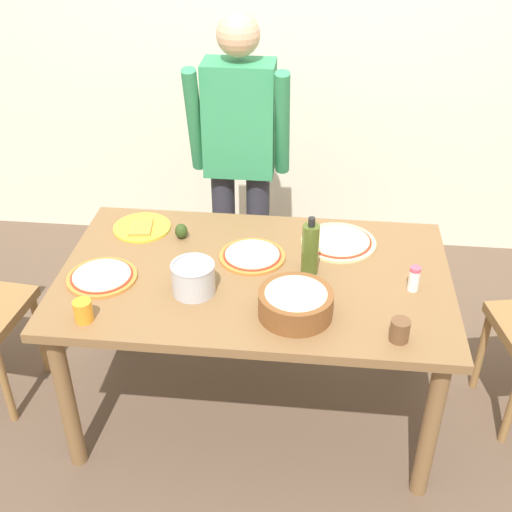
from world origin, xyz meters
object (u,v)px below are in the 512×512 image
object	(u,v)px
pizza_second_cooked	(252,256)
steel_pot	(193,278)
person_cook	(240,155)
salt_shaker	(414,279)
pizza_cooked_on_tray	(102,277)
plate_with_slice	(142,227)
cup_small_brown	(400,330)
olive_oil_bottle	(310,249)
avocado	(181,231)
pizza_raw_on_board	(339,242)
popcorn_bowl	(296,301)
cup_orange	(83,311)
dining_table	(255,291)

from	to	relation	value
pizza_second_cooked	steel_pot	xyz separation A→B (m)	(-0.20, -0.27, 0.06)
person_cook	salt_shaker	size ratio (longest dim) A/B	15.28
pizza_cooked_on_tray	plate_with_slice	size ratio (longest dim) A/B	1.09
person_cook	plate_with_slice	size ratio (longest dim) A/B	6.23
pizza_cooked_on_tray	cup_small_brown	bearing A→B (deg)	-12.47
olive_oil_bottle	avocado	size ratio (longest dim) A/B	3.66
pizza_raw_on_board	popcorn_bowl	bearing A→B (deg)	-107.18
popcorn_bowl	avocado	world-z (taller)	popcorn_bowl
steel_pot	avocado	bearing A→B (deg)	108.33
pizza_second_cooked	olive_oil_bottle	bearing A→B (deg)	-18.99
plate_with_slice	cup_small_brown	bearing A→B (deg)	-30.87
pizza_second_cooked	cup_small_brown	world-z (taller)	cup_small_brown
plate_with_slice	pizza_second_cooked	bearing A→B (deg)	-19.16
pizza_raw_on_board	cup_orange	size ratio (longest dim) A/B	3.87
pizza_second_cooked	avocado	bearing A→B (deg)	159.18
plate_with_slice	avocado	size ratio (longest dim) A/B	3.71
cup_small_brown	avocado	bearing A→B (deg)	146.43
plate_with_slice	avocado	bearing A→B (deg)	-16.27
popcorn_bowl	salt_shaker	bearing A→B (deg)	24.59
pizza_raw_on_board	salt_shaker	world-z (taller)	salt_shaker
pizza_cooked_on_tray	avocado	world-z (taller)	avocado
person_cook	cup_orange	xyz separation A→B (m)	(-0.44, -1.13, -0.14)
steel_pot	dining_table	bearing A→B (deg)	34.52
popcorn_bowl	person_cook	bearing A→B (deg)	108.31
cup_orange	cup_small_brown	distance (m)	1.15
pizza_cooked_on_tray	steel_pot	size ratio (longest dim) A/B	1.64
popcorn_bowl	salt_shaker	distance (m)	0.50
pizza_raw_on_board	plate_with_slice	distance (m)	0.89
popcorn_bowl	avocado	bearing A→B (deg)	137.06
cup_small_brown	salt_shaker	size ratio (longest dim) A/B	0.80
pizza_cooked_on_tray	olive_oil_bottle	bearing A→B (deg)	9.20
pizza_second_cooked	plate_with_slice	size ratio (longest dim) A/B	1.08
olive_oil_bottle	avocado	bearing A→B (deg)	159.95
popcorn_bowl	cup_orange	distance (m)	0.78
dining_table	popcorn_bowl	distance (m)	0.35
olive_oil_bottle	cup_small_brown	bearing A→B (deg)	-49.70
olive_oil_bottle	steel_pot	size ratio (longest dim) A/B	1.48
cup_small_brown	cup_orange	bearing A→B (deg)	-179.53
pizza_cooked_on_tray	dining_table	bearing A→B (deg)	9.84
cup_small_brown	salt_shaker	distance (m)	0.32
pizza_cooked_on_tray	salt_shaker	size ratio (longest dim) A/B	2.69
pizza_raw_on_board	steel_pot	bearing A→B (deg)	-143.49
pizza_cooked_on_tray	olive_oil_bottle	xyz separation A→B (m)	(0.83, 0.13, 0.10)
popcorn_bowl	steel_pot	distance (m)	0.42
steel_pot	salt_shaker	size ratio (longest dim) A/B	1.64
pizza_raw_on_board	olive_oil_bottle	distance (m)	0.28
popcorn_bowl	cup_orange	xyz separation A→B (m)	(-0.78, -0.12, -0.02)
pizza_second_cooked	cup_orange	world-z (taller)	cup_orange
pizza_second_cooked	cup_small_brown	distance (m)	0.75
dining_table	steel_pot	xyz separation A→B (m)	(-0.22, -0.15, 0.16)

